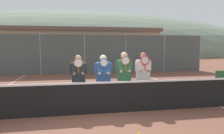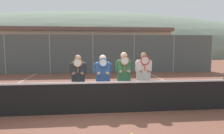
% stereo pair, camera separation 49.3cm
% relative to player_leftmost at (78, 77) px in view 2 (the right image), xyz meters
% --- Properties ---
extents(ground_plane, '(120.00, 120.00, 0.00)m').
position_rel_player_leftmost_xyz_m(ground_plane, '(0.54, -0.68, -1.03)').
color(ground_plane, brown).
extents(hill_distant, '(109.24, 60.69, 21.24)m').
position_rel_player_leftmost_xyz_m(hill_distant, '(0.54, 50.97, -1.03)').
color(hill_distant, slate).
rests_on(hill_distant, ground_plane).
extents(clubhouse_building, '(20.20, 5.50, 3.93)m').
position_rel_player_leftmost_xyz_m(clubhouse_building, '(-1.05, 16.39, 0.96)').
color(clubhouse_building, tan).
rests_on(clubhouse_building, ground_plane).
extents(fence_back, '(18.84, 0.06, 2.87)m').
position_rel_player_leftmost_xyz_m(fence_back, '(0.54, 8.39, 0.41)').
color(fence_back, gray).
rests_on(fence_back, ground_plane).
extents(tennis_net, '(11.18, 0.09, 1.07)m').
position_rel_player_leftmost_xyz_m(tennis_net, '(0.54, -0.68, -0.52)').
color(tennis_net, gray).
rests_on(tennis_net, ground_plane).
extents(court_line_right_sideline, '(0.05, 16.00, 0.01)m').
position_rel_player_leftmost_xyz_m(court_line_right_sideline, '(4.70, 2.32, -1.02)').
color(court_line_right_sideline, white).
rests_on(court_line_right_sideline, ground_plane).
extents(player_leftmost, '(0.56, 0.34, 1.75)m').
position_rel_player_leftmost_xyz_m(player_leftmost, '(0.00, 0.00, 0.00)').
color(player_leftmost, black).
rests_on(player_leftmost, ground_plane).
extents(player_center_left, '(0.60, 0.34, 1.74)m').
position_rel_player_leftmost_xyz_m(player_center_left, '(0.81, -0.02, 0.02)').
color(player_center_left, '#232838').
rests_on(player_center_left, ground_plane).
extents(player_center_right, '(0.56, 0.34, 1.83)m').
position_rel_player_leftmost_xyz_m(player_center_right, '(1.50, -0.07, 0.06)').
color(player_center_right, black).
rests_on(player_center_right, ground_plane).
extents(player_rightmost, '(0.57, 0.34, 1.82)m').
position_rel_player_leftmost_xyz_m(player_rightmost, '(2.19, -0.02, 0.04)').
color(player_rightmost, white).
rests_on(player_rightmost, ground_plane).
extents(car_far_left, '(4.50, 1.94, 1.72)m').
position_rel_player_leftmost_xyz_m(car_far_left, '(-5.68, 11.68, -0.14)').
color(car_far_left, maroon).
rests_on(car_far_left, ground_plane).
extents(car_left_of_center, '(4.23, 1.95, 1.71)m').
position_rel_player_leftmost_xyz_m(car_left_of_center, '(-0.82, 11.63, -0.15)').
color(car_left_of_center, maroon).
rests_on(car_left_of_center, ground_plane).
extents(car_center, '(4.59, 2.03, 1.85)m').
position_rel_player_leftmost_xyz_m(car_center, '(4.08, 11.58, -0.09)').
color(car_center, navy).
rests_on(car_center, ground_plane).
extents(tennis_ball_on_court, '(0.07, 0.07, 0.07)m').
position_rel_player_leftmost_xyz_m(tennis_ball_on_court, '(1.33, -2.29, -0.99)').
color(tennis_ball_on_court, '#CCDB33').
rests_on(tennis_ball_on_court, ground_plane).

